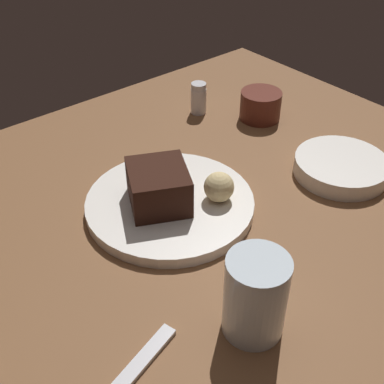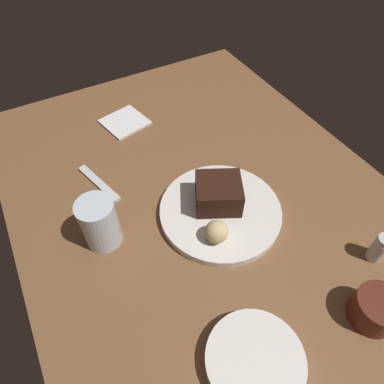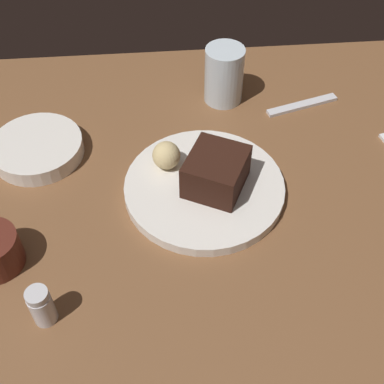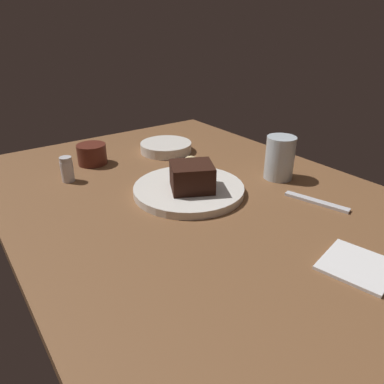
{
  "view_description": "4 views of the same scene",
  "coord_description": "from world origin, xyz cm",
  "px_view_note": "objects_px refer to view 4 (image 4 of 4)",
  "views": [
    {
      "loc": [
        33.77,
        49.24,
        54.06
      ],
      "look_at": [
        -4.17,
        3.7,
        8.34
      ],
      "focal_mm": 46.48,
      "sensor_mm": 36.0,
      "label": 1
    },
    {
      "loc": [
        -40.04,
        27.04,
        64.55
      ],
      "look_at": [
        2.34,
        3.62,
        7.33
      ],
      "focal_mm": 31.92,
      "sensor_mm": 36.0,
      "label": 2
    },
    {
      "loc": [
        -10.18,
        -57.76,
        67.97
      ],
      "look_at": [
        -5.38,
        -2.74,
        5.51
      ],
      "focal_mm": 47.86,
      "sensor_mm": 36.0,
      "label": 3
    },
    {
      "loc": [
        61.13,
        -45.95,
        41.48
      ],
      "look_at": [
        0.62,
        -2.29,
        5.18
      ],
      "focal_mm": 33.41,
      "sensor_mm": 36.0,
      "label": 4
    }
  ],
  "objects_px": {
    "dessert_spoon": "(316,202)",
    "folded_napkin": "(357,265)",
    "bread_roll": "(191,165)",
    "side_bowl": "(166,147)",
    "water_glass": "(280,158)",
    "salt_shaker": "(67,169)",
    "dessert_plate": "(189,189)",
    "coffee_cup": "(92,154)",
    "chocolate_cake_slice": "(192,177)"
  },
  "relations": [
    {
      "from": "coffee_cup",
      "to": "folded_napkin",
      "type": "relative_size",
      "value": 0.75
    },
    {
      "from": "dessert_plate",
      "to": "dessert_spoon",
      "type": "distance_m",
      "value": 0.3
    },
    {
      "from": "water_glass",
      "to": "side_bowl",
      "type": "height_order",
      "value": "water_glass"
    },
    {
      "from": "dessert_plate",
      "to": "side_bowl",
      "type": "relative_size",
      "value": 1.66
    },
    {
      "from": "chocolate_cake_slice",
      "to": "side_bowl",
      "type": "xyz_separation_m",
      "value": [
        -0.31,
        0.12,
        -0.04
      ]
    },
    {
      "from": "salt_shaker",
      "to": "coffee_cup",
      "type": "xyz_separation_m",
      "value": [
        -0.08,
        0.1,
        -0.0
      ]
    },
    {
      "from": "bread_roll",
      "to": "folded_napkin",
      "type": "bearing_deg",
      "value": 2.14
    },
    {
      "from": "coffee_cup",
      "to": "dessert_spoon",
      "type": "distance_m",
      "value": 0.63
    },
    {
      "from": "coffee_cup",
      "to": "dessert_spoon",
      "type": "bearing_deg",
      "value": 30.81
    },
    {
      "from": "side_bowl",
      "to": "folded_napkin",
      "type": "distance_m",
      "value": 0.7
    },
    {
      "from": "dessert_spoon",
      "to": "folded_napkin",
      "type": "distance_m",
      "value": 0.24
    },
    {
      "from": "water_glass",
      "to": "coffee_cup",
      "type": "bearing_deg",
      "value": -136.93
    },
    {
      "from": "chocolate_cake_slice",
      "to": "dessert_spoon",
      "type": "height_order",
      "value": "chocolate_cake_slice"
    },
    {
      "from": "folded_napkin",
      "to": "water_glass",
      "type": "bearing_deg",
      "value": 152.13
    },
    {
      "from": "folded_napkin",
      "to": "bread_roll",
      "type": "bearing_deg",
      "value": -177.86
    },
    {
      "from": "dessert_plate",
      "to": "chocolate_cake_slice",
      "type": "distance_m",
      "value": 0.04
    },
    {
      "from": "salt_shaker",
      "to": "coffee_cup",
      "type": "height_order",
      "value": "salt_shaker"
    },
    {
      "from": "dessert_plate",
      "to": "salt_shaker",
      "type": "height_order",
      "value": "salt_shaker"
    },
    {
      "from": "water_glass",
      "to": "side_bowl",
      "type": "distance_m",
      "value": 0.38
    },
    {
      "from": "coffee_cup",
      "to": "salt_shaker",
      "type": "bearing_deg",
      "value": -50.41
    },
    {
      "from": "bread_roll",
      "to": "folded_napkin",
      "type": "relative_size",
      "value": 0.43
    },
    {
      "from": "water_glass",
      "to": "dessert_spoon",
      "type": "height_order",
      "value": "water_glass"
    },
    {
      "from": "water_glass",
      "to": "dessert_spoon",
      "type": "relative_size",
      "value": 0.75
    },
    {
      "from": "chocolate_cake_slice",
      "to": "salt_shaker",
      "type": "height_order",
      "value": "chocolate_cake_slice"
    },
    {
      "from": "bread_roll",
      "to": "dessert_spoon",
      "type": "bearing_deg",
      "value": 29.84
    },
    {
      "from": "chocolate_cake_slice",
      "to": "side_bowl",
      "type": "relative_size",
      "value": 0.6
    },
    {
      "from": "salt_shaker",
      "to": "folded_napkin",
      "type": "xyz_separation_m",
      "value": [
        0.65,
        0.28,
        -0.03
      ]
    },
    {
      "from": "salt_shaker",
      "to": "dessert_spoon",
      "type": "relative_size",
      "value": 0.44
    },
    {
      "from": "dessert_spoon",
      "to": "folded_napkin",
      "type": "xyz_separation_m",
      "value": [
        0.19,
        -0.14,
        -0.0
      ]
    },
    {
      "from": "chocolate_cake_slice",
      "to": "salt_shaker",
      "type": "xyz_separation_m",
      "value": [
        -0.26,
        -0.21,
        -0.02
      ]
    },
    {
      "from": "salt_shaker",
      "to": "dessert_plate",
      "type": "bearing_deg",
      "value": 41.51
    },
    {
      "from": "bread_roll",
      "to": "coffee_cup",
      "type": "xyz_separation_m",
      "value": [
        -0.27,
        -0.16,
        -0.01
      ]
    },
    {
      "from": "folded_napkin",
      "to": "coffee_cup",
      "type": "bearing_deg",
      "value": -166.04
    },
    {
      "from": "bread_roll",
      "to": "coffee_cup",
      "type": "height_order",
      "value": "bread_roll"
    },
    {
      "from": "side_bowl",
      "to": "folded_napkin",
      "type": "height_order",
      "value": "side_bowl"
    },
    {
      "from": "dessert_plate",
      "to": "side_bowl",
      "type": "distance_m",
      "value": 0.31
    },
    {
      "from": "dessert_plate",
      "to": "bread_roll",
      "type": "xyz_separation_m",
      "value": [
        -0.06,
        0.05,
        0.03
      ]
    },
    {
      "from": "chocolate_cake_slice",
      "to": "dessert_plate",
      "type": "bearing_deg",
      "value": 168.91
    },
    {
      "from": "dessert_plate",
      "to": "coffee_cup",
      "type": "relative_size",
      "value": 3.21
    },
    {
      "from": "bread_roll",
      "to": "side_bowl",
      "type": "relative_size",
      "value": 0.3
    },
    {
      "from": "chocolate_cake_slice",
      "to": "bread_roll",
      "type": "xyz_separation_m",
      "value": [
        -0.08,
        0.05,
        -0.01
      ]
    },
    {
      "from": "bread_roll",
      "to": "salt_shaker",
      "type": "bearing_deg",
      "value": -124.69
    },
    {
      "from": "bread_roll",
      "to": "water_glass",
      "type": "height_order",
      "value": "water_glass"
    },
    {
      "from": "dessert_plate",
      "to": "salt_shaker",
      "type": "xyz_separation_m",
      "value": [
        -0.24,
        -0.22,
        0.02
      ]
    },
    {
      "from": "water_glass",
      "to": "folded_napkin",
      "type": "distance_m",
      "value": 0.39
    },
    {
      "from": "water_glass",
      "to": "coffee_cup",
      "type": "relative_size",
      "value": 1.35
    },
    {
      "from": "chocolate_cake_slice",
      "to": "side_bowl",
      "type": "bearing_deg",
      "value": 158.78
    },
    {
      "from": "dessert_plate",
      "to": "side_bowl",
      "type": "bearing_deg",
      "value": 158.18
    },
    {
      "from": "water_glass",
      "to": "side_bowl",
      "type": "bearing_deg",
      "value": -159.44
    },
    {
      "from": "dessert_plate",
      "to": "folded_napkin",
      "type": "bearing_deg",
      "value": 9.3
    }
  ]
}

